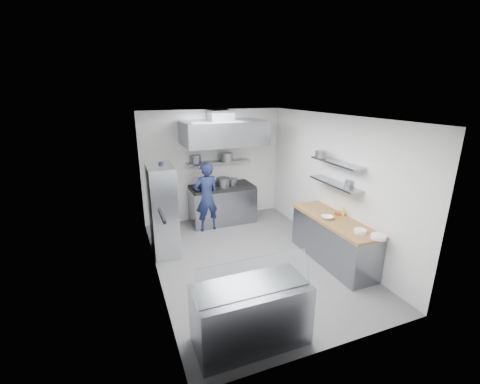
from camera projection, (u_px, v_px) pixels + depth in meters
name	position (u px, v px, depth m)	size (l,w,h in m)	color
floor	(251.00, 260.00, 6.41)	(5.00, 5.00, 0.00)	#535355
ceiling	(253.00, 117.00, 5.57)	(5.00, 5.00, 0.00)	silver
wall_back	(213.00, 166.00, 8.21)	(3.60, 0.02, 2.80)	white
wall_front	(336.00, 254.00, 3.77)	(3.60, 0.02, 2.80)	white
wall_left	(153.00, 205.00, 5.36)	(5.00, 0.02, 2.80)	white
wall_right	(332.00, 184.00, 6.61)	(5.00, 0.02, 2.80)	white
gas_range	(222.00, 205.00, 8.18)	(1.60, 0.80, 0.90)	gray
cooktop	(222.00, 187.00, 8.03)	(1.57, 0.78, 0.06)	black
stock_pot_left	(210.00, 184.00, 7.79)	(0.27, 0.27, 0.20)	slate
stock_pot_mid	(223.00, 182.00, 7.87)	(0.34, 0.34, 0.24)	slate
stock_pot_right	(232.00, 182.00, 8.08)	(0.27, 0.27, 0.16)	slate
over_range_shelf	(219.00, 162.00, 8.06)	(1.60, 0.30, 0.04)	gray
shelf_pot_a	(195.00, 159.00, 7.91)	(0.27, 0.27, 0.18)	slate
shelf_pot_b	(227.00, 157.00, 7.98)	(0.31, 0.31, 0.22)	slate
extractor_hood	(223.00, 133.00, 7.46)	(1.90, 1.15, 0.55)	gray
hood_duct	(220.00, 115.00, 7.54)	(0.55, 0.55, 0.24)	slate
red_firebox	(164.00, 169.00, 7.71)	(0.22, 0.10, 0.26)	red
chef	(206.00, 197.00, 7.57)	(0.61, 0.40, 1.67)	#161E43
wire_rack	(163.00, 210.00, 6.48)	(0.50, 0.90, 1.85)	silver
rack_bin_a	(164.00, 217.00, 6.47)	(0.14, 0.18, 0.16)	white
rack_bin_b	(158.00, 186.00, 6.78)	(0.16, 0.20, 0.18)	yellow
rack_jar	(161.00, 167.00, 6.32)	(0.10, 0.10, 0.18)	black
knife_strip	(162.00, 215.00, 4.53)	(0.04, 0.55, 0.05)	black
prep_counter_base	(333.00, 241.00, 6.27)	(0.62, 2.00, 0.84)	gray
prep_counter_top	(335.00, 220.00, 6.13)	(0.65, 2.04, 0.06)	#8F5E39
plate_stack_a	(378.00, 237.00, 5.29)	(0.25, 0.25, 0.06)	white
plate_stack_b	(360.00, 231.00, 5.50)	(0.21, 0.21, 0.06)	white
copper_pan	(339.00, 213.00, 6.30)	(0.16, 0.16, 0.06)	#CF613A
squeeze_bottle	(343.00, 211.00, 6.23)	(0.06, 0.06, 0.18)	yellow
mixing_bowl	(327.00, 217.00, 6.11)	(0.22, 0.22, 0.06)	white
wall_shelf_lower	(335.00, 184.00, 6.26)	(0.30, 1.30, 0.04)	gray
wall_shelf_upper	(337.00, 162.00, 6.13)	(0.30, 1.30, 0.04)	gray
shelf_pot_c	(350.00, 183.00, 6.06)	(0.19, 0.19, 0.10)	slate
shelf_pot_d	(321.00, 154.00, 6.45)	(0.23, 0.23, 0.14)	slate
display_case	(251.00, 315.00, 4.21)	(1.50, 0.70, 0.85)	gray
display_glass	(255.00, 277.00, 3.91)	(1.47, 0.02, 0.45)	silver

